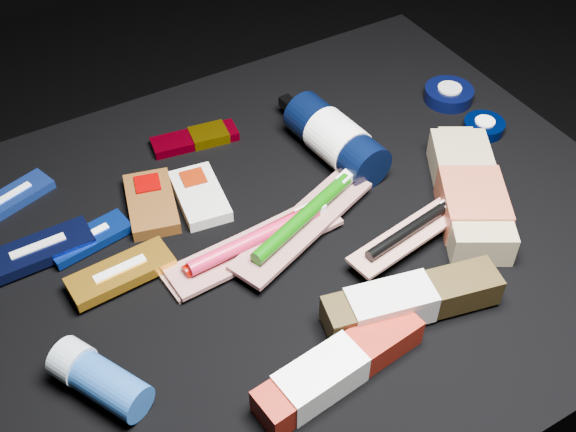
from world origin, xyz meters
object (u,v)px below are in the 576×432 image
bodywash_bottle (470,195)px  toothpaste_carton_red (333,370)px  lotion_bottle (336,139)px  deodorant_stick (99,379)px

bodywash_bottle → toothpaste_carton_red: 0.34m
lotion_bottle → deodorant_stick: 0.49m
lotion_bottle → bodywash_bottle: size_ratio=0.92×
bodywash_bottle → lotion_bottle: bearing=148.6°
bodywash_bottle → deodorant_stick: (-0.54, -0.02, -0.00)m
bodywash_bottle → deodorant_stick: size_ratio=1.94×
lotion_bottle → bodywash_bottle: 0.21m
deodorant_stick → toothpaste_carton_red: bearing=-54.4°
lotion_bottle → deodorant_stick: size_ratio=1.79×
bodywash_bottle → toothpaste_carton_red: bearing=-125.9°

